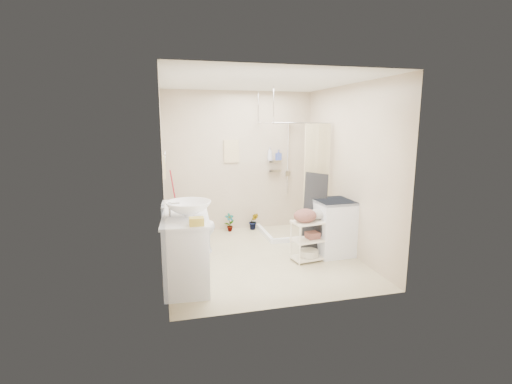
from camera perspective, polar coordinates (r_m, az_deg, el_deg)
floor at (r=5.79m, az=0.73°, el=-9.89°), size 3.20×3.20×0.00m
ceiling at (r=5.44m, az=0.80°, el=16.66°), size 2.80×3.20×0.04m
wall_back at (r=7.01m, az=-2.60°, el=4.69°), size 2.80×0.04×2.60m
wall_front at (r=3.96m, az=6.70°, el=-0.11°), size 2.80×0.04×2.60m
wall_left at (r=5.29m, az=-14.09°, el=2.38°), size 0.04×3.20×2.60m
wall_right at (r=5.98m, az=13.87°, el=3.33°), size 0.04×3.20×2.60m
vanity at (r=4.77m, az=-10.66°, el=-8.98°), size 0.63×1.05×0.89m
sink at (r=4.63m, az=-10.31°, el=-2.58°), size 0.66×0.66×0.19m
counter_basket at (r=4.24m, az=-9.14°, el=-4.50°), size 0.17×0.13×0.09m
floor_basket at (r=4.64m, az=-9.19°, el=-14.44°), size 0.29×0.23×0.16m
toilet at (r=5.95m, az=-10.23°, el=-5.31°), size 0.84×0.52×0.82m
mop at (r=6.90m, az=-12.62°, el=-1.57°), size 0.12×0.12×1.20m
potted_plant_a at (r=7.02m, az=-4.09°, el=-4.69°), size 0.21×0.17×0.35m
potted_plant_b at (r=7.12m, az=-0.37°, el=-4.52°), size 0.20×0.17×0.33m
hanging_towel at (r=6.95m, az=-3.80°, el=6.28°), size 0.28×0.03×0.42m
towel_ring at (r=5.07m, az=-13.94°, el=3.97°), size 0.04×0.22×0.34m
tp_holder at (r=5.45m, az=-13.39°, el=-3.58°), size 0.08×0.12×0.14m
shower at (r=6.74m, az=5.46°, el=2.27°), size 1.10×1.10×2.10m
shampoo_bottle_a at (r=7.08m, az=2.14°, el=5.92°), size 0.11×0.11×0.25m
shampoo_bottle_b at (r=7.12m, az=3.49°, el=5.71°), size 0.11×0.11×0.19m
washing_machine at (r=5.92m, az=11.84°, el=-5.29°), size 0.61×0.63×0.86m
laundry_rack at (r=5.59m, az=8.28°, el=-6.82°), size 0.57×0.38×0.73m
ironing_board at (r=5.85m, az=9.03°, el=-3.13°), size 0.38×0.14×1.30m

